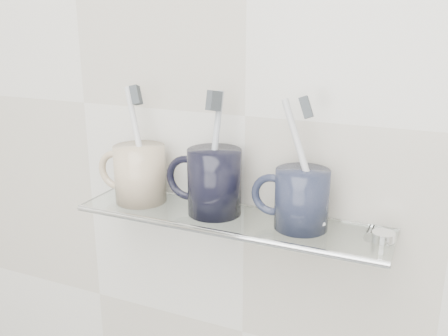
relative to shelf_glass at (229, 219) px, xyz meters
The scene contains 18 objects.
wall_back 0.17m from the shelf_glass, 90.00° to the left, with size 2.50×2.50×0.00m, color silver.
shelf_glass is the anchor object (origin of this frame).
shelf_rail 0.06m from the shelf_glass, 90.00° to the right, with size 0.01×0.01×0.50m, color silver.
bracket_left 0.22m from the shelf_glass, 167.38° to the left, with size 0.02×0.02×0.03m, color silver.
bracket_right 0.22m from the shelf_glass, 12.62° to the left, with size 0.02×0.02×0.03m, color silver.
mug_left 0.17m from the shelf_glass, behind, with size 0.09×0.09×0.10m, color beige.
mug_left_handle 0.22m from the shelf_glass, behind, with size 0.07×0.07×0.01m, color beige.
toothbrush_left 0.20m from the shelf_glass, behind, with size 0.01×0.01×0.19m, color silver.
bristles_left 0.25m from the shelf_glass, behind, with size 0.01×0.02×0.03m, color #373D41.
mug_center 0.06m from the shelf_glass, 169.86° to the left, with size 0.09×0.09×0.11m, color black.
mug_center_handle 0.10m from the shelf_glass, behind, with size 0.08×0.08×0.01m, color black.
toothbrush_center 0.11m from the shelf_glass, 169.86° to the left, with size 0.01×0.01×0.19m, color #9BA8B1.
bristles_center 0.19m from the shelf_glass, 169.86° to the left, with size 0.01×0.02×0.03m, color #373D41.
mug_right 0.12m from the shelf_glass, ahead, with size 0.08×0.08×0.09m, color #161B30.
mug_right_handle 0.08m from the shelf_glass, ahead, with size 0.07×0.07×0.01m, color #161B30.
toothbrush_right 0.15m from the shelf_glass, ahead, with size 0.01×0.01×0.19m, color silver.
bristles_right 0.22m from the shelf_glass, ahead, with size 0.01×0.02×0.03m, color #373D41.
chrome_cap 0.23m from the shelf_glass, ahead, with size 0.03×0.03×0.01m, color silver.
Camera 1 is at (0.29, 0.37, 1.40)m, focal length 40.00 mm.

